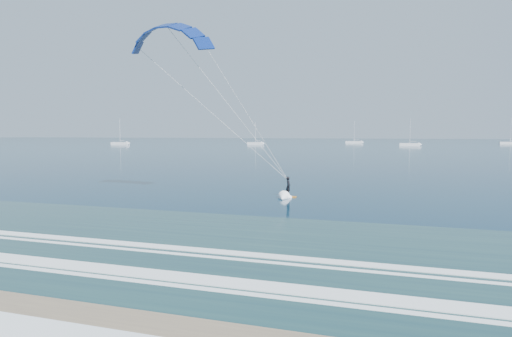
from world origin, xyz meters
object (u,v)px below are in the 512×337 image
Objects in this scene: sailboat_1 at (255,143)px; sailboat_4 at (510,143)px; kitesurfer_rig at (228,104)px; sailboat_0 at (120,143)px; sailboat_3 at (410,144)px; sailboat_2 at (354,142)px.

sailboat_4 reaches higher than sailboat_1.
sailboat_1 is at bearing -157.86° from sailboat_4.
sailboat_0 is (-116.39, 152.28, -7.37)m from kitesurfer_rig.
sailboat_1 is 0.89× the size of sailboat_3.
kitesurfer_rig is 191.81m from sailboat_0.
kitesurfer_rig is 1.20× the size of sailboat_4.
sailboat_0 is 133.99m from sailboat_3.
sailboat_0 is 65.14m from sailboat_1.
sailboat_0 reaches higher than sailboat_3.
sailboat_0 is at bearing -149.72° from sailboat_2.
sailboat_2 is at bearing 125.13° from sailboat_3.
sailboat_3 is (28.07, -39.90, 0.00)m from sailboat_2.
kitesurfer_rig is 1.27× the size of sailboat_0.
sailboat_4 is at bearing 43.93° from sailboat_3.
sailboat_2 is 48.78m from sailboat_3.
sailboat_4 is at bearing 22.14° from sailboat_1.
sailboat_0 is at bearing 127.39° from kitesurfer_rig.
sailboat_0 is 1.04× the size of sailboat_3.
kitesurfer_rig is 174.16m from sailboat_3.
sailboat_4 reaches higher than sailboat_0.
sailboat_3 is (132.34, 20.99, -0.00)m from sailboat_0.
sailboat_3 is (70.06, 1.91, 0.01)m from sailboat_1.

